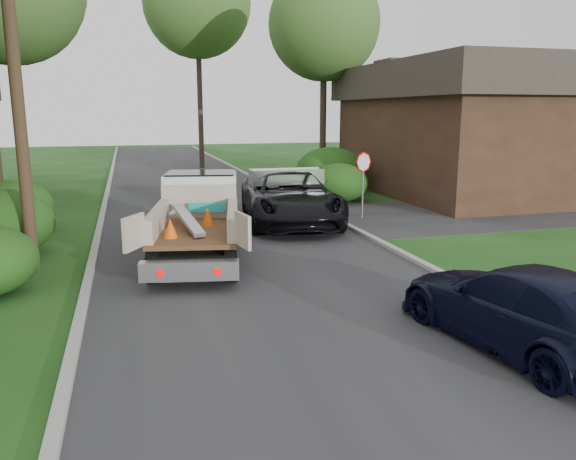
# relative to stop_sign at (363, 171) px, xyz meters

# --- Properties ---
(ground) EXTENTS (120.00, 120.00, 0.00)m
(ground) POSITION_rel_stop_sign_xyz_m (-5.20, -9.00, -1.78)
(ground) COLOR #174112
(ground) RESTS_ON ground
(road) EXTENTS (8.00, 90.00, 0.02)m
(road) POSITION_rel_stop_sign_xyz_m (-5.20, 1.00, -1.77)
(road) COLOR #28282B
(road) RESTS_ON ground
(side_street) EXTENTS (16.00, 7.00, 0.02)m
(side_street) POSITION_rel_stop_sign_xyz_m (6.80, 0.00, -1.77)
(side_street) COLOR #28282B
(side_street) RESTS_ON ground
(curb_left) EXTENTS (0.20, 90.00, 0.12)m
(curb_left) POSITION_rel_stop_sign_xyz_m (-9.30, 1.00, -1.72)
(curb_left) COLOR #9E9E99
(curb_left) RESTS_ON ground
(curb_right) EXTENTS (0.20, 90.00, 0.12)m
(curb_right) POSITION_rel_stop_sign_xyz_m (-1.10, 1.00, -1.72)
(curb_right) COLOR #9E9E99
(curb_right) RESTS_ON ground
(stop_sign) EXTENTS (0.71, 0.32, 2.48)m
(stop_sign) POSITION_rel_stop_sign_xyz_m (0.00, 0.00, 0.00)
(stop_sign) COLOR slate
(stop_sign) RESTS_ON ground
(utility_pole) EXTENTS (2.42, 1.25, 10.00)m
(utility_pole) POSITION_rel_stop_sign_xyz_m (-10.68, -4.02, 3.40)
(utility_pole) COLOR #382619
(utility_pole) RESTS_ON ground
(house_right) EXTENTS (9.72, 12.96, 6.20)m
(house_right) POSITION_rel_stop_sign_xyz_m (7.80, 5.00, 1.38)
(house_right) COLOR #351E15
(house_right) RESTS_ON ground
(hedge_left_c) EXTENTS (2.60, 2.60, 1.70)m
(hedge_left_c) POSITION_rel_stop_sign_xyz_m (-12.00, 1.00, -0.93)
(hedge_left_c) COLOR #0E3E10
(hedge_left_c) RESTS_ON ground
(hedge_right_a) EXTENTS (2.60, 2.60, 1.70)m
(hedge_right_a) POSITION_rel_stop_sign_xyz_m (0.60, 4.00, -0.93)
(hedge_right_a) COLOR #0E3E10
(hedge_right_a) RESTS_ON ground
(hedge_right_b) EXTENTS (3.38, 3.38, 2.21)m
(hedge_right_b) POSITION_rel_stop_sign_xyz_m (1.30, 7.00, -0.67)
(hedge_right_b) COLOR #0E3E10
(hedge_right_b) RESTS_ON ground
(tree_right_far) EXTENTS (6.00, 6.00, 11.50)m
(tree_right_far) POSITION_rel_stop_sign_xyz_m (2.30, 11.00, 6.70)
(tree_right_far) COLOR #2D2119
(tree_right_far) RESTS_ON ground
(tree_center_far) EXTENTS (7.20, 7.20, 14.60)m
(tree_center_far) POSITION_rel_stop_sign_xyz_m (-3.20, 21.00, 9.20)
(tree_center_far) COLOR #2D2119
(tree_center_far) RESTS_ON ground
(flatbed_truck) EXTENTS (3.40, 6.06, 2.17)m
(flatbed_truck) POSITION_rel_stop_sign_xyz_m (-6.43, -3.57, -0.60)
(flatbed_truck) COLOR black
(flatbed_truck) RESTS_ON ground
(black_pickup) EXTENTS (3.92, 7.01, 1.85)m
(black_pickup) POSITION_rel_stop_sign_xyz_m (-2.80, -0.05, -0.85)
(black_pickup) COLOR black
(black_pickup) RESTS_ON ground
(navy_suv) EXTENTS (2.59, 5.10, 1.42)m
(navy_suv) POSITION_rel_stop_sign_xyz_m (-2.08, -11.50, -1.07)
(navy_suv) COLOR black
(navy_suv) RESTS_ON ground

